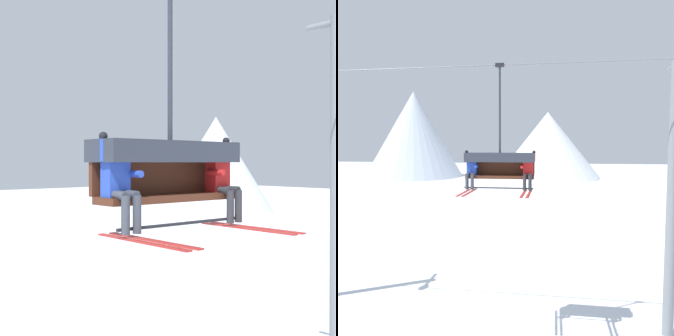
% 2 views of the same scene
% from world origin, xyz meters
% --- Properties ---
extents(ground_plane, '(200.00, 200.00, 0.00)m').
position_xyz_m(ground_plane, '(0.00, 0.00, 0.00)').
color(ground_plane, silver).
extents(mountain_peak_west, '(19.18, 19.18, 17.07)m').
position_xyz_m(mountain_peak_west, '(-24.59, 51.24, 8.53)').
color(mountain_peak_west, silver).
rests_on(mountain_peak_west, ground_plane).
extents(mountain_peak_central, '(20.33, 20.33, 12.75)m').
position_xyz_m(mountain_peak_central, '(2.08, 52.88, 6.38)').
color(mountain_peak_central, white).
rests_on(mountain_peak_central, ground_plane).
extents(lift_tower_far, '(0.36, 1.88, 9.39)m').
position_xyz_m(lift_tower_far, '(7.32, -0.02, 4.86)').
color(lift_tower_far, slate).
rests_on(lift_tower_far, ground_plane).
extents(lift_cable, '(17.12, 0.05, 0.05)m').
position_xyz_m(lift_cable, '(-0.24, -0.80, 9.11)').
color(lift_cable, slate).
extents(chairlift_chair, '(2.31, 0.74, 4.06)m').
position_xyz_m(chairlift_chair, '(1.63, -0.73, 6.01)').
color(chairlift_chair, '#512819').
extents(skier_blue, '(0.48, 1.70, 1.34)m').
position_xyz_m(skier_blue, '(0.68, -0.94, 5.70)').
color(skier_blue, '#2847B7').
extents(skier_red, '(0.48, 1.70, 1.34)m').
position_xyz_m(skier_red, '(2.58, -0.94, 5.70)').
color(skier_red, red).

